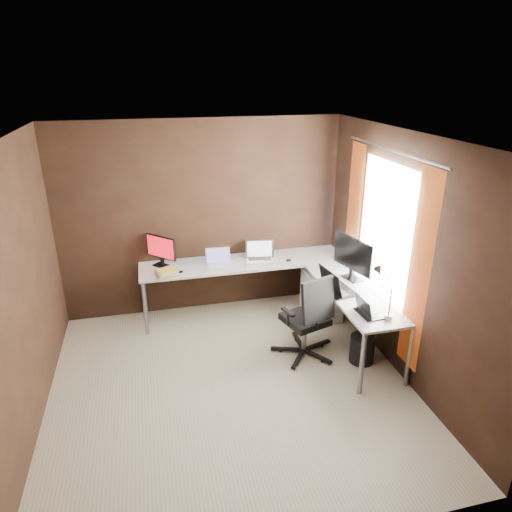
{
  "coord_description": "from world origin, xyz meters",
  "views": [
    {
      "loc": [
        -0.66,
        -3.79,
        3.03
      ],
      "look_at": [
        0.5,
        0.95,
        1.02
      ],
      "focal_mm": 32.0,
      "sensor_mm": 36.0,
      "label": 1
    }
  ],
  "objects_px": {
    "laptop_black_big": "(335,287)",
    "laptop_silver": "(260,256)",
    "monitor_left": "(161,249)",
    "book_stack": "(167,273)",
    "desk_lamp": "(383,286)",
    "monitor_right": "(353,256)",
    "laptop_black_small": "(367,311)",
    "wastebasket": "(362,349)",
    "laptop_white": "(218,261)",
    "office_chair": "(307,332)",
    "drawer_pedestal": "(322,295)"
  },
  "relations": [
    {
      "from": "laptop_black_big",
      "to": "laptop_silver",
      "type": "bearing_deg",
      "value": 20.15
    },
    {
      "from": "monitor_left",
      "to": "book_stack",
      "type": "height_order",
      "value": "monitor_left"
    },
    {
      "from": "monitor_left",
      "to": "desk_lamp",
      "type": "relative_size",
      "value": 0.71
    },
    {
      "from": "monitor_right",
      "to": "book_stack",
      "type": "distance_m",
      "value": 2.21
    },
    {
      "from": "laptop_black_small",
      "to": "book_stack",
      "type": "bearing_deg",
      "value": 49.27
    },
    {
      "from": "laptop_silver",
      "to": "wastebasket",
      "type": "bearing_deg",
      "value": -48.75
    },
    {
      "from": "laptop_silver",
      "to": "laptop_white",
      "type": "bearing_deg",
      "value": -163.97
    },
    {
      "from": "wastebasket",
      "to": "laptop_black_big",
      "type": "bearing_deg",
      "value": 122.87
    },
    {
      "from": "laptop_black_small",
      "to": "office_chair",
      "type": "bearing_deg",
      "value": 39.03
    },
    {
      "from": "laptop_black_big",
      "to": "book_stack",
      "type": "xyz_separation_m",
      "value": [
        -1.8,
        0.87,
        -0.02
      ]
    },
    {
      "from": "office_chair",
      "to": "desk_lamp",
      "type": "bearing_deg",
      "value": -63.34
    },
    {
      "from": "desk_lamp",
      "to": "laptop_silver",
      "type": "bearing_deg",
      "value": 113.72
    },
    {
      "from": "desk_lamp",
      "to": "laptop_white",
      "type": "bearing_deg",
      "value": 127.59
    },
    {
      "from": "laptop_black_small",
      "to": "book_stack",
      "type": "relative_size",
      "value": 1.05
    },
    {
      "from": "laptop_silver",
      "to": "book_stack",
      "type": "xyz_separation_m",
      "value": [
        -1.2,
        -0.21,
        -0.01
      ]
    },
    {
      "from": "laptop_silver",
      "to": "laptop_black_big",
      "type": "bearing_deg",
      "value": -49.8
    },
    {
      "from": "monitor_right",
      "to": "wastebasket",
      "type": "xyz_separation_m",
      "value": [
        -0.09,
        -0.59,
        -0.87
      ]
    },
    {
      "from": "drawer_pedestal",
      "to": "office_chair",
      "type": "xyz_separation_m",
      "value": [
        -0.49,
        -0.8,
        -0.0
      ]
    },
    {
      "from": "laptop_black_big",
      "to": "desk_lamp",
      "type": "relative_size",
      "value": 0.83
    },
    {
      "from": "laptop_white",
      "to": "laptop_black_big",
      "type": "xyz_separation_m",
      "value": [
        1.14,
        -1.05,
        0.01
      ]
    },
    {
      "from": "monitor_right",
      "to": "laptop_silver",
      "type": "relative_size",
      "value": 1.51
    },
    {
      "from": "laptop_black_big",
      "to": "laptop_black_small",
      "type": "relative_size",
      "value": 1.51
    },
    {
      "from": "monitor_right",
      "to": "office_chair",
      "type": "relative_size",
      "value": 0.61
    },
    {
      "from": "laptop_silver",
      "to": "laptop_black_big",
      "type": "distance_m",
      "value": 1.24
    },
    {
      "from": "desk_lamp",
      "to": "book_stack",
      "type": "bearing_deg",
      "value": 141.89
    },
    {
      "from": "laptop_white",
      "to": "laptop_black_small",
      "type": "height_order",
      "value": "laptop_white"
    },
    {
      "from": "monitor_left",
      "to": "book_stack",
      "type": "bearing_deg",
      "value": -37.75
    },
    {
      "from": "laptop_white",
      "to": "office_chair",
      "type": "distance_m",
      "value": 1.46
    },
    {
      "from": "desk_lamp",
      "to": "office_chair",
      "type": "relative_size",
      "value": 0.55
    },
    {
      "from": "drawer_pedestal",
      "to": "laptop_white",
      "type": "height_order",
      "value": "laptop_white"
    },
    {
      "from": "monitor_left",
      "to": "laptop_white",
      "type": "relative_size",
      "value": 1.23
    },
    {
      "from": "laptop_black_small",
      "to": "desk_lamp",
      "type": "xyz_separation_m",
      "value": [
        0.09,
        -0.08,
        0.3
      ]
    },
    {
      "from": "drawer_pedestal",
      "to": "laptop_silver",
      "type": "xyz_separation_m",
      "value": [
        -0.74,
        0.36,
        0.48
      ]
    },
    {
      "from": "laptop_silver",
      "to": "desk_lamp",
      "type": "xyz_separation_m",
      "value": [
        0.79,
        -1.73,
        0.29
      ]
    },
    {
      "from": "laptop_black_small",
      "to": "office_chair",
      "type": "xyz_separation_m",
      "value": [
        -0.45,
        0.49,
        -0.48
      ]
    },
    {
      "from": "monitor_right",
      "to": "laptop_black_big",
      "type": "height_order",
      "value": "monitor_right"
    },
    {
      "from": "laptop_black_big",
      "to": "laptop_white",
      "type": "bearing_deg",
      "value": 39.07
    },
    {
      "from": "monitor_left",
      "to": "laptop_silver",
      "type": "distance_m",
      "value": 1.26
    },
    {
      "from": "wastebasket",
      "to": "office_chair",
      "type": "bearing_deg",
      "value": 154.73
    },
    {
      "from": "desk_lamp",
      "to": "wastebasket",
      "type": "bearing_deg",
      "value": 85.67
    },
    {
      "from": "drawer_pedestal",
      "to": "laptop_black_big",
      "type": "xyz_separation_m",
      "value": [
        -0.15,
        -0.72,
        0.49
      ]
    },
    {
      "from": "laptop_black_small",
      "to": "office_chair",
      "type": "distance_m",
      "value": 0.82
    },
    {
      "from": "monitor_right",
      "to": "laptop_black_small",
      "type": "height_order",
      "value": "monitor_right"
    },
    {
      "from": "laptop_white",
      "to": "wastebasket",
      "type": "distance_m",
      "value": 2.04
    },
    {
      "from": "laptop_black_big",
      "to": "drawer_pedestal",
      "type": "bearing_deg",
      "value": -20.03
    },
    {
      "from": "monitor_right",
      "to": "laptop_black_small",
      "type": "distance_m",
      "value": 0.88
    },
    {
      "from": "book_stack",
      "to": "wastebasket",
      "type": "xyz_separation_m",
      "value": [
        2.02,
        -1.21,
        -0.61
      ]
    },
    {
      "from": "drawer_pedestal",
      "to": "wastebasket",
      "type": "relative_size",
      "value": 1.92
    },
    {
      "from": "office_chair",
      "to": "laptop_white",
      "type": "bearing_deg",
      "value": 108.46
    },
    {
      "from": "monitor_left",
      "to": "laptop_black_small",
      "type": "distance_m",
      "value": 2.62
    }
  ]
}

